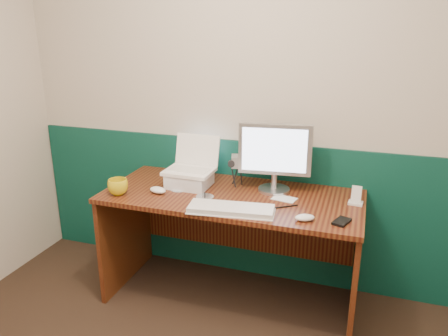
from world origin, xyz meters
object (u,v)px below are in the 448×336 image
(desk, at_px, (231,248))
(laptop, at_px, (189,154))
(camcorder, at_px, (237,172))
(monitor, at_px, (275,157))
(mug, at_px, (118,187))
(keyboard, at_px, (231,210))

(desk, height_order, laptop, laptop)
(camcorder, bearing_deg, desk, -100.86)
(desk, distance_m, monitor, 0.66)
(laptop, xyz_separation_m, camcorder, (0.29, 0.11, -0.12))
(monitor, bearing_deg, camcorder, 168.73)
(desk, relative_size, laptop, 5.25)
(mug, relative_size, camcorder, 0.66)
(monitor, xyz_separation_m, mug, (-0.91, -0.37, -0.17))
(laptop, distance_m, camcorder, 0.33)
(monitor, distance_m, mug, 0.99)
(keyboard, height_order, camcorder, camcorder)
(monitor, height_order, camcorder, monitor)
(monitor, distance_m, camcorder, 0.28)
(keyboard, bearing_deg, camcorder, 95.38)
(keyboard, xyz_separation_m, camcorder, (-0.09, 0.42, 0.08))
(desk, distance_m, camcorder, 0.50)
(laptop, distance_m, mug, 0.49)
(desk, relative_size, monitor, 3.57)
(desk, height_order, monitor, monitor)
(desk, bearing_deg, mug, -161.71)
(desk, distance_m, mug, 0.82)
(desk, xyz_separation_m, mug, (-0.67, -0.22, 0.42))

